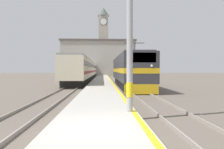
# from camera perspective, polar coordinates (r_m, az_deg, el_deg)

# --- Properties ---
(ground_plane) EXTENTS (200.00, 200.00, 0.00)m
(ground_plane) POSITION_cam_1_polar(r_m,az_deg,el_deg) (36.44, -2.67, -1.96)
(ground_plane) COLOR #60564C
(platform) EXTENTS (3.10, 140.00, 0.37)m
(platform) POSITION_cam_1_polar(r_m,az_deg,el_deg) (31.44, -2.71, -2.15)
(platform) COLOR #ADA89E
(platform) RESTS_ON ground
(rail_track_near) EXTENTS (2.84, 140.00, 0.16)m
(rail_track_near) POSITION_cam_1_polar(r_m,az_deg,el_deg) (31.60, 3.24, -2.41)
(rail_track_near) COLOR #60564C
(rail_track_near) RESTS_ON ground
(rail_track_far) EXTENTS (2.83, 140.00, 0.16)m
(rail_track_far) POSITION_cam_1_polar(r_m,az_deg,el_deg) (31.63, -8.65, -2.42)
(rail_track_far) COLOR #60564C
(rail_track_far) RESTS_ON ground
(locomotive_train) EXTENTS (2.92, 17.10, 4.74)m
(locomotive_train) POSITION_cam_1_polar(r_m,az_deg,el_deg) (25.97, 4.47, 0.97)
(locomotive_train) COLOR black
(locomotive_train) RESTS_ON ground
(passenger_train) EXTENTS (2.92, 52.87, 3.80)m
(passenger_train) POSITION_cam_1_polar(r_m,az_deg,el_deg) (49.10, -6.44, 1.27)
(passenger_train) COLOR black
(passenger_train) RESTS_ON ground
(catenary_mast) EXTENTS (2.33, 0.27, 8.68)m
(catenary_mast) POSITION_cam_1_polar(r_m,az_deg,el_deg) (9.28, 5.11, 17.53)
(catenary_mast) COLOR #9E9EA3
(catenary_mast) RESTS_ON platform
(clock_tower) EXTENTS (4.40, 4.40, 25.41)m
(clock_tower) POSITION_cam_1_polar(r_m,az_deg,el_deg) (83.47, -2.25, 9.14)
(clock_tower) COLOR #ADA393
(clock_tower) RESTS_ON ground
(station_building) EXTENTS (23.98, 7.87, 11.54)m
(station_building) POSITION_cam_1_polar(r_m,az_deg,el_deg) (71.31, -3.61, 4.29)
(station_building) COLOR #A8A399
(station_building) RESTS_ON ground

